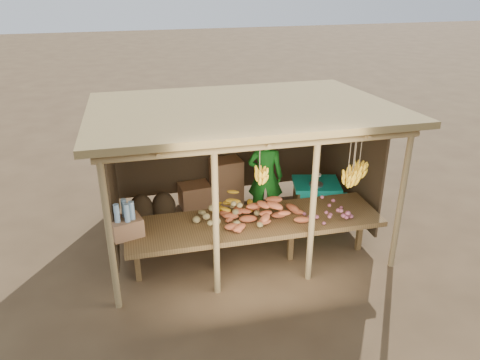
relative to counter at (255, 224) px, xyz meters
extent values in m
plane|color=brown|center=(0.00, 0.95, -0.74)|extent=(60.00, 60.00, 0.00)
cylinder|color=#9C8050|center=(-2.10, -0.55, 0.36)|extent=(0.09, 0.09, 2.20)
cylinder|color=#9C8050|center=(2.10, -0.55, 0.36)|extent=(0.09, 0.09, 2.20)
cylinder|color=#9C8050|center=(-2.10, 2.45, 0.36)|extent=(0.09, 0.09, 2.20)
cylinder|color=#9C8050|center=(2.10, 2.45, 0.36)|extent=(0.09, 0.09, 2.20)
cylinder|color=#9C8050|center=(-0.70, -0.55, 0.36)|extent=(0.09, 0.09, 2.20)
cylinder|color=#9C8050|center=(0.70, -0.55, 0.36)|extent=(0.09, 0.09, 2.20)
cylinder|color=#9C8050|center=(0.00, -0.55, 1.46)|extent=(4.40, 0.09, 0.09)
cylinder|color=#9C8050|center=(0.00, 2.45, 1.46)|extent=(4.40, 0.09, 0.09)
cube|color=olive|center=(0.00, 0.95, 1.55)|extent=(4.70, 3.50, 0.28)
cube|color=#43331F|center=(0.00, 2.43, 0.47)|extent=(4.20, 0.04, 1.98)
cube|color=#43331F|center=(-2.08, 1.15, 0.47)|extent=(0.04, 2.40, 1.98)
cube|color=#43331F|center=(2.08, 1.15, 0.47)|extent=(0.04, 2.40, 1.98)
cube|color=brown|center=(0.00, 0.00, 0.02)|extent=(3.90, 1.05, 0.08)
cube|color=brown|center=(-1.80, 0.00, -0.38)|extent=(0.08, 0.08, 0.72)
cube|color=brown|center=(-0.60, 0.00, -0.38)|extent=(0.08, 0.08, 0.72)
cube|color=brown|center=(0.60, 0.00, -0.38)|extent=(0.08, 0.08, 0.72)
cube|color=brown|center=(1.80, 0.00, -0.38)|extent=(0.08, 0.08, 0.72)
cylinder|color=navy|center=(-1.90, 0.19, 0.13)|extent=(0.42, 0.42, 0.15)
cube|color=#9B6A45|center=(-1.90, 0.01, 0.20)|extent=(0.51, 0.45, 0.27)
imported|color=#1A771C|center=(0.57, 1.35, 0.14)|extent=(0.73, 0.59, 1.75)
cube|color=brown|center=(1.48, 1.15, -0.40)|extent=(0.87, 0.78, 0.69)
cube|color=#0D9485|center=(1.48, 1.15, -0.02)|extent=(0.97, 0.88, 0.07)
cube|color=#9B6A45|center=(0.01, 2.15, -0.49)|extent=(0.62, 0.51, 0.46)
cube|color=#9B6A45|center=(0.01, 2.15, -0.03)|extent=(0.62, 0.51, 0.46)
cube|color=#9B6A45|center=(-0.62, 2.15, -0.49)|extent=(0.62, 0.51, 0.46)
ellipsoid|color=#43331F|center=(-1.66, 1.87, -0.47)|extent=(0.45, 0.45, 0.61)
ellipsoid|color=#43331F|center=(-1.25, 1.87, -0.47)|extent=(0.45, 0.45, 0.61)
camera|label=1|loc=(-1.68, -6.00, 3.58)|focal=35.00mm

